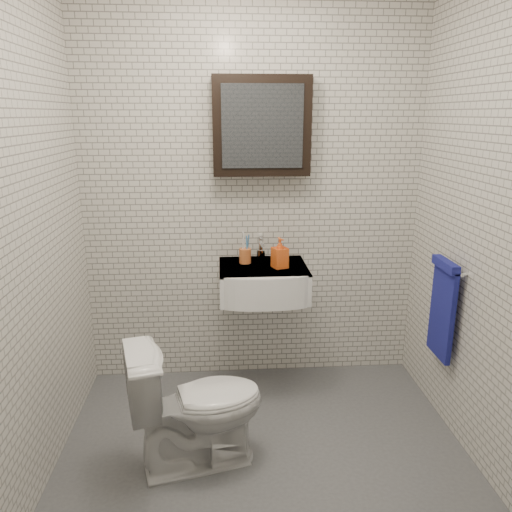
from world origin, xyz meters
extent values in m
cube|color=#4F5157|center=(0.00, 0.00, 0.01)|extent=(2.20, 2.00, 0.01)
cube|color=silver|center=(0.00, 1.00, 1.25)|extent=(2.20, 0.02, 2.50)
cube|color=silver|center=(0.00, -1.00, 1.25)|extent=(2.20, 0.02, 2.50)
cube|color=silver|center=(-1.10, 0.00, 1.25)|extent=(0.02, 2.00, 2.50)
cube|color=silver|center=(1.10, 0.00, 1.25)|extent=(0.02, 2.00, 2.50)
cube|color=white|center=(0.05, 0.78, 0.75)|extent=(0.55, 0.45, 0.20)
cylinder|color=silver|center=(0.05, 0.80, 0.84)|extent=(0.31, 0.31, 0.02)
cylinder|color=silver|center=(0.05, 0.80, 0.85)|extent=(0.04, 0.04, 0.01)
cube|color=white|center=(0.05, 0.78, 0.84)|extent=(0.55, 0.45, 0.01)
cylinder|color=silver|center=(0.05, 0.94, 0.88)|extent=(0.06, 0.06, 0.06)
cylinder|color=silver|center=(0.05, 0.94, 0.94)|extent=(0.03, 0.03, 0.08)
cylinder|color=silver|center=(0.05, 0.88, 0.97)|extent=(0.02, 0.12, 0.02)
cube|color=silver|center=(0.05, 0.97, 0.99)|extent=(0.02, 0.09, 0.01)
cube|color=black|center=(0.05, 0.93, 1.70)|extent=(0.60, 0.14, 0.60)
cube|color=#3F444C|center=(0.05, 0.85, 1.70)|extent=(0.49, 0.01, 0.49)
cylinder|color=silver|center=(1.06, 0.35, 0.95)|extent=(0.02, 0.30, 0.02)
cylinder|color=silver|center=(1.08, 0.48, 0.95)|extent=(0.04, 0.02, 0.02)
cylinder|color=silver|center=(1.08, 0.22, 0.95)|extent=(0.04, 0.02, 0.02)
cube|color=#202896|center=(1.05, 0.35, 0.68)|extent=(0.03, 0.26, 0.54)
cube|color=#202896|center=(1.04, 0.35, 0.96)|extent=(0.05, 0.26, 0.05)
cylinder|color=#C76531|center=(-0.06, 0.85, 0.90)|extent=(0.09, 0.09, 0.09)
cylinder|color=white|center=(-0.07, 0.84, 0.96)|extent=(0.02, 0.03, 0.18)
cylinder|color=#3A7AB9|center=(-0.05, 0.84, 0.95)|extent=(0.01, 0.02, 0.16)
cylinder|color=white|center=(-0.06, 0.86, 0.96)|extent=(0.02, 0.03, 0.19)
cylinder|color=#3A7AB9|center=(-0.04, 0.86, 0.95)|extent=(0.02, 0.04, 0.17)
imported|color=orange|center=(0.15, 0.73, 0.94)|extent=(0.11, 0.11, 0.19)
imported|color=white|center=(-0.35, 0.03, 0.35)|extent=(0.75, 0.54, 0.69)
camera|label=1|loc=(-0.21, -2.22, 1.77)|focal=35.00mm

